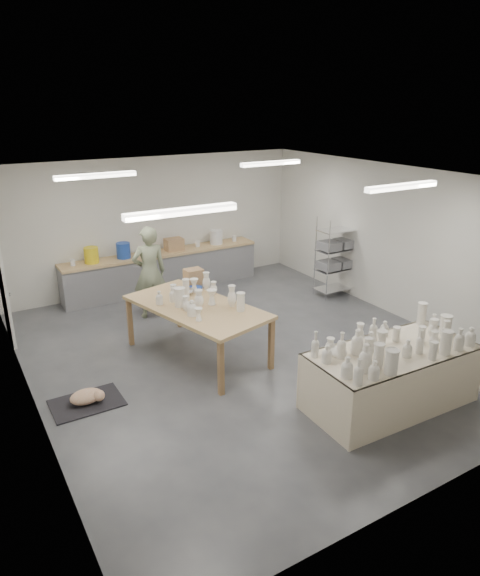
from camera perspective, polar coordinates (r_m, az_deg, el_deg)
room at (r=8.37m, az=-0.20°, el=5.63°), size 8.00×8.02×3.00m
back_counter at (r=11.96m, az=-8.58°, el=2.05°), size 4.60×0.60×1.24m
wire_shelf at (r=11.59m, az=10.67°, el=3.58°), size 0.88×0.48×1.80m
drying_table at (r=7.70m, az=16.39°, el=-9.32°), size 2.48×1.22×1.24m
work_table at (r=8.67m, az=-4.81°, el=-1.66°), size 1.84×2.74×1.31m
rug at (r=7.97m, az=-16.65°, el=-12.12°), size 1.00×0.70×0.02m
cat at (r=7.90m, az=-16.55°, el=-11.45°), size 0.54×0.45×0.20m
potter at (r=10.35m, az=-10.02°, el=1.72°), size 0.73×0.52×1.87m
red_stool at (r=10.80m, az=-10.33°, el=-1.16°), size 0.39×0.39×0.32m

